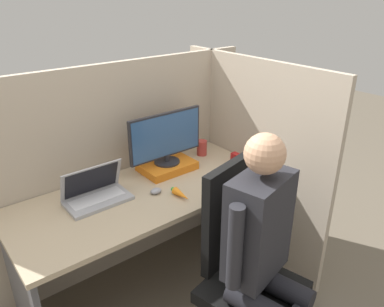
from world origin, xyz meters
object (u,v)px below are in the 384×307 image
Objects in this scene: person at (265,248)px; coffee_mug at (202,148)px; paper_box at (167,166)px; monitor at (166,137)px; stapler at (239,159)px; laptop at (96,194)px; carrot_toy at (181,195)px; office_chair at (242,263)px.

person reaches higher than coffee_mug.
coffee_mug is (0.34, 0.04, 0.03)m from paper_box.
paper_box is 0.34m from coffee_mug.
paper_box is at bearing -90.00° from monitor.
stapler is at bearing 52.24° from person.
laptop is 0.89m from coffee_mug.
paper_box is 2.26× the size of carrot_toy.
carrot_toy is at bearing 92.79° from person.
carrot_toy is 1.42× the size of coffee_mug.
monitor is 1.00m from person.
person is (-0.57, -0.74, -0.03)m from stapler.
paper_box is 0.84m from office_chair.
monitor reaches higher than carrot_toy.
laptop is at bearing 122.58° from office_chair.
paper_box is at bearing 66.98° from carrot_toy.
paper_box is 0.27× the size of person.
coffee_mug reaches higher than paper_box.
carrot_toy is (-0.60, -0.13, -0.01)m from stapler.
monitor is 1.50× the size of laptop.
stapler is 0.09× the size of person.
office_chair is (-0.08, -0.80, -0.45)m from monitor.
monitor is 0.44m from carrot_toy.
office_chair is at bearing -95.94° from paper_box.
coffee_mug reaches higher than carrot_toy.
monitor is (0.00, 0.00, 0.21)m from paper_box.
stapler is 0.79× the size of carrot_toy.
person is (-0.04, -0.17, 0.22)m from office_chair.
paper_box is at bearing -173.21° from coffee_mug.
stapler is 0.62m from carrot_toy.
stapler is 0.82m from office_chair.
monitor is 0.55m from stapler.
paper_box is at bearing 7.60° from laptop.
stapler reaches higher than carrot_toy.
stapler is at bearing -8.53° from laptop.
person is 12.02× the size of coffee_mug.
laptop is at bearing 144.66° from carrot_toy.
carrot_toy is at bearing -113.02° from paper_box.
carrot_toy is at bearing -141.11° from coffee_mug.
stapler is 1.12× the size of coffee_mug.
office_chair is (-0.54, -0.57, -0.25)m from stapler.
person reaches higher than carrot_toy.
coffee_mug is (0.46, 1.00, 0.05)m from person.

